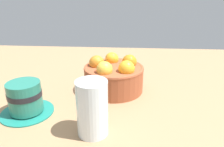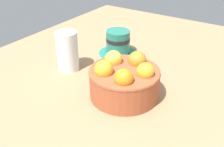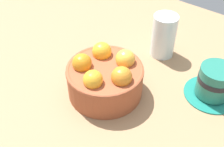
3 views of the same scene
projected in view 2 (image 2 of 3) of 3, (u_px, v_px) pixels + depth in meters
ground_plane at (124, 103)px, 65.68cm from camera, size 130.25×99.74×4.60cm
terracotta_bowl at (124, 80)px, 62.28cm from camera, size 16.91×16.91×10.05cm
coffee_cup at (118, 43)px, 83.50cm from camera, size 12.19×12.19×7.71cm
water_glass at (67, 51)px, 73.41cm from camera, size 6.16×6.16×11.30cm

